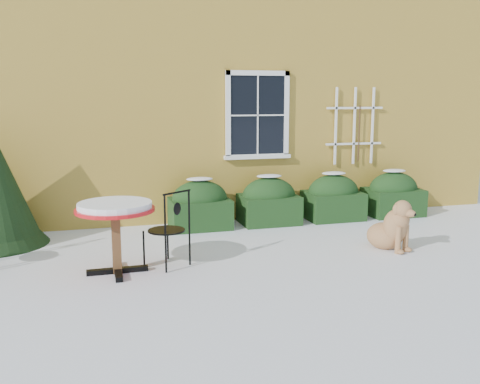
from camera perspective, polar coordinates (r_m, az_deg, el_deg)
name	(u,v)px	position (r m, az deg, el deg)	size (l,w,h in m)	color
ground	(260,270)	(7.33, 2.18, -8.27)	(80.00, 80.00, 0.00)	white
house	(174,60)	(13.81, -7.08, 13.78)	(12.40, 8.40, 6.40)	gold
hedge_row	(302,200)	(10.11, 6.58, -0.85)	(4.95, 0.80, 0.91)	black
bistro_table	(115,214)	(7.17, -13.17, -2.34)	(1.03, 1.03, 0.96)	black
patio_chair_near	(169,228)	(7.39, -7.62, -3.88)	(0.66, 0.66, 1.07)	black
dog	(392,229)	(8.49, 15.87, -3.79)	(0.68, 0.90, 0.82)	#B27F50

